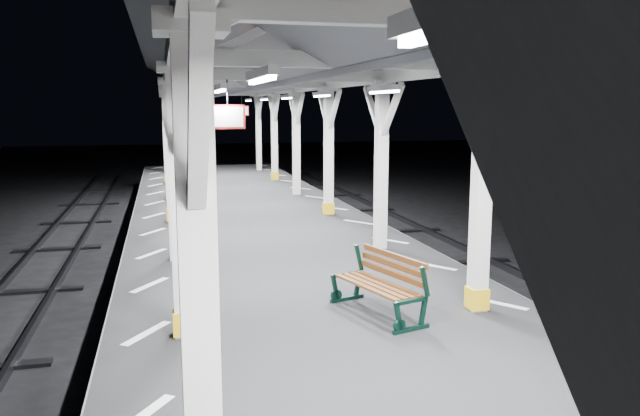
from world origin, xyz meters
name	(u,v)px	position (x,y,z in m)	size (l,w,h in m)	color
hazard_stripes_right	(601,363)	(2.45, 0.00, 1.00)	(1.00, 48.00, 0.01)	silver
canopy	(401,25)	(0.00, -0.01, 4.56)	(5.40, 49.00, 4.65)	silver
bench_mid	(382,282)	(0.67, 2.19, 1.45)	(0.97, 1.64, 0.84)	black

